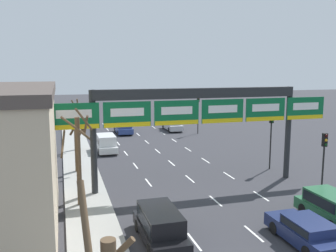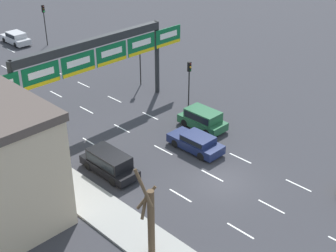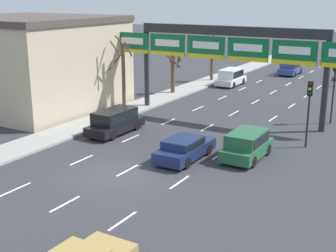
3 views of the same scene
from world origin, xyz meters
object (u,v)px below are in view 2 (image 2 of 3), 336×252
tree_bare_second (16,121)px  traffic_light_far_end (189,75)px  suv_green (203,118)px  car_navy (196,142)px  traffic_light_mid_block (44,17)px  suv_black (109,162)px  tree_bare_closest (150,217)px  traffic_light_near_gantry (140,52)px  sign_gantry (93,55)px  car_silver (16,38)px

tree_bare_second → traffic_light_far_end: bearing=-8.2°
suv_green → traffic_light_far_end: bearing=57.4°
car_navy → tree_bare_second: 13.45m
traffic_light_mid_block → suv_black: bearing=-114.1°
car_navy → tree_bare_closest: bearing=-150.7°
traffic_light_near_gantry → suv_green: bearing=-103.6°
tree_bare_second → sign_gantry: bearing=12.2°
suv_black → traffic_light_mid_block: traffic_light_mid_block is taller
suv_green → traffic_light_far_end: size_ratio=0.97×
tree_bare_closest → tree_bare_second: size_ratio=0.93×
sign_gantry → traffic_light_near_gantry: sign_gantry is taller
suv_black → traffic_light_far_end: (12.31, 3.64, 2.11)m
car_navy → car_silver: bearing=84.4°
suv_black → car_navy: bearing=-18.5°
suv_black → traffic_light_mid_block: bearing=65.9°
traffic_light_mid_block → tree_bare_closest: tree_bare_closest is taller
suv_green → car_navy: size_ratio=0.91×
car_silver → car_navy: 33.78m
sign_gantry → car_silver: bearing=77.7°
traffic_light_near_gantry → tree_bare_second: bearing=-164.5°
sign_gantry → suv_green: sign_gantry is taller
sign_gantry → car_silver: sign_gantry is taller
suv_green → traffic_light_mid_block: 28.53m
suv_green → car_silver: suv_green is taller
suv_black → traffic_light_far_end: traffic_light_far_end is taller
car_silver → traffic_light_mid_block: size_ratio=0.93×
suv_black → car_silver: bearing=72.2°
traffic_light_mid_block → tree_bare_closest: 39.50m
sign_gantry → car_navy: bearing=-79.6°
car_silver → traffic_light_mid_block: bearing=-53.3°
traffic_light_mid_block → car_navy: bearing=-100.8°
traffic_light_near_gantry → traffic_light_far_end: bearing=-90.8°
sign_gantry → tree_bare_second: size_ratio=3.33×
traffic_light_far_end → tree_bare_second: (-15.89, 2.30, 0.27)m
car_navy → tree_bare_closest: 11.93m
car_silver → tree_bare_closest: tree_bare_closest is taller
sign_gantry → suv_green: (4.92, -8.01, -4.81)m
tree_bare_second → suv_green: bearing=-24.7°
suv_green → traffic_light_mid_block: bearing=84.6°
traffic_light_mid_block → traffic_light_far_end: traffic_light_mid_block is taller
tree_bare_closest → suv_black: bearing=66.4°
car_silver → traffic_light_mid_block: (2.46, -3.30, 2.78)m
sign_gantry → suv_black: bearing=-122.3°
suv_green → traffic_light_mid_block: (2.69, 28.28, 2.67)m
suv_green → traffic_light_near_gantry: size_ratio=0.85×
car_silver → tree_bare_second: tree_bare_second is taller
suv_green → tree_bare_second: 14.96m
suv_black → traffic_light_far_end: 13.01m
traffic_light_far_end → sign_gantry: bearing=150.7°
traffic_light_near_gantry → traffic_light_far_end: 6.74m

